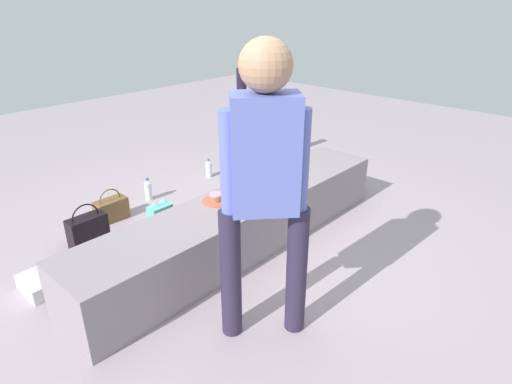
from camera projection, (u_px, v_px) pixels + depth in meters
The scene contains 13 objects.
ground_plane at pixel (243, 246), 3.50m from camera, with size 12.00×12.00×0.00m, color #9F8F99.
concrete_ledge at pixel (242, 223), 3.41m from camera, with size 2.91×0.54×0.43m, color gray.
child_seated at pixel (252, 169), 3.30m from camera, with size 0.28×0.34×0.48m.
adult_standing at pixel (265, 174), 2.22m from camera, with size 0.40×0.39×1.69m.
cake_plate at pixel (216, 199), 3.26m from camera, with size 0.22×0.22×0.07m.
gift_bag at pixel (161, 224), 3.50m from camera, with size 0.18×0.11×0.37m.
railing_post at pixel (242, 133), 4.91m from camera, with size 0.36×0.36×1.15m.
water_bottle_near_gift at pixel (209, 169), 4.82m from camera, with size 0.07×0.07×0.21m.
water_bottle_far_side at pixel (148, 190), 4.26m from camera, with size 0.07×0.07×0.23m.
party_cup_red at pixel (249, 193), 4.31m from camera, with size 0.07×0.07×0.12m, color red.
cake_box_white at pixel (49, 280), 3.00m from camera, with size 0.33×0.29×0.11m, color white.
handbag_black_leather at pixel (88, 231), 3.46m from camera, with size 0.30×0.14×0.37m.
handbag_brown_canvas at pixel (111, 209), 3.88m from camera, with size 0.28×0.15×0.30m.
Camera 1 is at (-2.13, -2.12, 1.86)m, focal length 30.21 mm.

